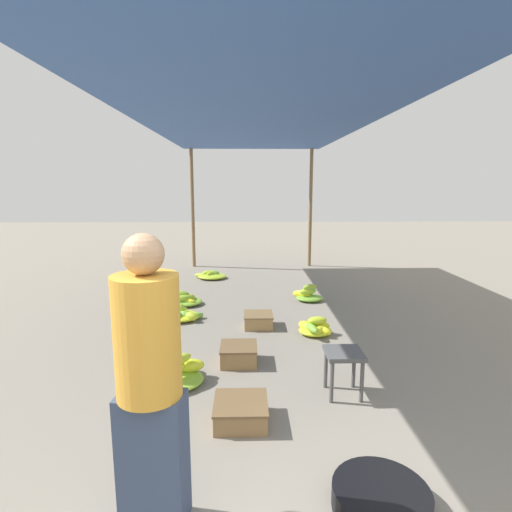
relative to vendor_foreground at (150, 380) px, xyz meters
name	(u,v)px	position (x,y,z in m)	size (l,w,h in m)	color
canopy_post_back_left	(193,209)	(-0.72, 7.42, 0.51)	(0.08, 0.08, 2.78)	olive
canopy_post_back_right	(310,208)	(2.07, 7.42, 0.51)	(0.08, 0.08, 2.78)	olive
canopy_tarp	(256,119)	(0.67, 3.47, 1.92)	(3.19, 8.31, 0.04)	#33569E
vendor_foreground	(150,380)	(0.00, 0.00, 0.00)	(0.40, 0.40, 1.69)	#384766
stool	(344,360)	(1.44, 1.38, -0.54)	(0.34, 0.34, 0.43)	#4C4C4C
basin_black	(381,499)	(1.35, 0.03, -0.81)	(0.59, 0.59, 0.14)	black
banana_pile_left_0	(211,275)	(-0.20, 6.14, -0.81)	(0.68, 0.52, 0.17)	#78B436
banana_pile_left_1	(180,315)	(-0.44, 3.54, -0.81)	(0.74, 0.61, 0.22)	#B4CC2C
banana_pile_left_2	(185,300)	(-0.48, 4.28, -0.80)	(0.59, 0.48, 0.24)	yellow
banana_pile_left_3	(176,374)	(-0.16, 1.64, -0.79)	(0.62, 0.58, 0.31)	yellow
banana_pile_right_0	(315,328)	(1.43, 2.89, -0.79)	(0.46, 0.51, 0.24)	#BCCF2B
banana_pile_right_1	(308,295)	(1.58, 4.46, -0.77)	(0.53, 0.39, 0.29)	#96C031
crate_near	(239,354)	(0.45, 2.08, -0.78)	(0.40, 0.40, 0.20)	olive
crate_mid	(258,320)	(0.70, 3.21, -0.79)	(0.40, 0.40, 0.19)	#9E7A4C
crate_far	(241,412)	(0.49, 0.96, -0.79)	(0.44, 0.44, 0.18)	olive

